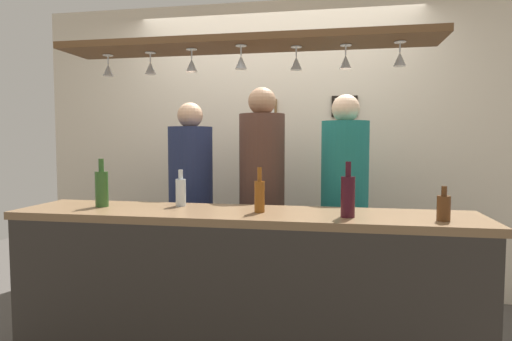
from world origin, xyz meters
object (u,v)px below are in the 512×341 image
at_px(person_left_navy_shirt, 191,188).
at_px(person_right_teal_shirt, 345,188).
at_px(bottle_beer_brown_stubby, 444,207).
at_px(bottle_soda_clear, 181,191).
at_px(bottle_beer_amber_tall, 260,195).
at_px(picture_frame_upper_small, 344,106).
at_px(bottle_wine_dark_red, 348,195).
at_px(picture_frame_crest, 267,114).
at_px(person_middle_brown_shirt, 262,181).
at_px(bottle_champagne_green, 102,188).

bearing_deg(person_left_navy_shirt, person_right_teal_shirt, 0.00).
xyz_separation_m(bottle_beer_brown_stubby, bottle_soda_clear, (-1.51, 0.24, 0.02)).
height_order(bottle_beer_amber_tall, picture_frame_upper_small, picture_frame_upper_small).
bearing_deg(bottle_beer_brown_stubby, bottle_soda_clear, 170.87).
distance_m(bottle_beer_brown_stubby, bottle_wine_dark_red, 0.48).
relative_size(bottle_beer_brown_stubby, picture_frame_crest, 0.69).
height_order(picture_frame_upper_small, picture_frame_crest, picture_frame_upper_small).
height_order(person_right_teal_shirt, bottle_wine_dark_red, person_right_teal_shirt).
bearing_deg(person_right_teal_shirt, bottle_beer_amber_tall, -122.92).
bearing_deg(bottle_beer_brown_stubby, picture_frame_crest, 127.54).
xyz_separation_m(bottle_beer_amber_tall, picture_frame_crest, (-0.19, 1.42, 0.55)).
relative_size(bottle_beer_amber_tall, picture_frame_crest, 1.00).
distance_m(person_right_teal_shirt, bottle_beer_brown_stubby, 0.98).
distance_m(person_middle_brown_shirt, bottle_beer_brown_stubby, 1.39).
bearing_deg(bottle_soda_clear, bottle_beer_amber_tall, -15.60).
xyz_separation_m(person_middle_brown_shirt, bottle_beer_amber_tall, (0.12, -0.76, -0.01)).
height_order(bottle_wine_dark_red, bottle_soda_clear, bottle_wine_dark_red).
distance_m(bottle_champagne_green, picture_frame_upper_small, 2.13).
bearing_deg(person_left_navy_shirt, bottle_wine_dark_red, -35.26).
bearing_deg(picture_frame_crest, bottle_champagne_green, -120.54).
distance_m(person_middle_brown_shirt, bottle_wine_dark_red, 1.03).
xyz_separation_m(person_middle_brown_shirt, picture_frame_crest, (-0.07, 0.66, 0.54)).
distance_m(person_right_teal_shirt, bottle_champagne_green, 1.67).
height_order(person_left_navy_shirt, picture_frame_crest, picture_frame_crest).
xyz_separation_m(person_right_teal_shirt, picture_frame_crest, (-0.68, 0.66, 0.58)).
xyz_separation_m(person_left_navy_shirt, picture_frame_upper_small, (1.17, 0.66, 0.67)).
distance_m(person_middle_brown_shirt, picture_frame_upper_small, 1.08).
bearing_deg(person_middle_brown_shirt, picture_frame_crest, 96.10).
bearing_deg(bottle_beer_amber_tall, bottle_soda_clear, 164.40).
xyz_separation_m(person_middle_brown_shirt, bottle_beer_brown_stubby, (1.09, -0.85, -0.04)).
height_order(bottle_beer_brown_stubby, picture_frame_crest, picture_frame_crest).
distance_m(person_right_teal_shirt, picture_frame_upper_small, 0.92).
xyz_separation_m(bottle_champagne_green, bottle_soda_clear, (0.48, 0.12, -0.03)).
bearing_deg(picture_frame_crest, picture_frame_upper_small, 0.00).
distance_m(person_left_navy_shirt, bottle_beer_brown_stubby, 1.86).
bearing_deg(bottle_wine_dark_red, person_middle_brown_shirt, 126.45).
bearing_deg(person_middle_brown_shirt, person_right_teal_shirt, 0.00).
bearing_deg(picture_frame_upper_small, person_middle_brown_shirt, -132.78).
xyz_separation_m(person_middle_brown_shirt, bottle_champagne_green, (-0.89, -0.73, 0.01)).
height_order(person_left_navy_shirt, bottle_beer_amber_tall, person_left_navy_shirt).
xyz_separation_m(bottle_wine_dark_red, bottle_champagne_green, (-1.50, 0.10, 0.00)).
bearing_deg(picture_frame_crest, bottle_wine_dark_red, -65.37).
bearing_deg(bottle_champagne_green, bottle_soda_clear, 13.73).
bearing_deg(bottle_champagne_green, person_middle_brown_shirt, 39.30).
relative_size(bottle_beer_amber_tall, picture_frame_upper_small, 1.18).
xyz_separation_m(bottle_beer_brown_stubby, picture_frame_crest, (-1.16, 1.51, 0.58)).
relative_size(person_right_teal_shirt, bottle_champagne_green, 5.66).
height_order(bottle_wine_dark_red, picture_frame_crest, picture_frame_crest).
height_order(bottle_champagne_green, picture_frame_upper_small, picture_frame_upper_small).
bearing_deg(bottle_beer_brown_stubby, person_middle_brown_shirt, 141.98).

